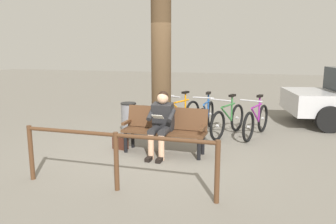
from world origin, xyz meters
TOP-DOWN VIEW (x-y plane):
  - ground_plane at (0.00, 0.00)m, footprint 40.00×40.00m
  - bench at (-0.20, 0.01)m, footprint 1.62×0.55m
  - person_reading at (-0.17, 0.18)m, footprint 0.50×0.78m
  - handbag at (0.72, 0.05)m, footprint 0.32×0.20m
  - tree_trunk at (0.17, -0.97)m, footprint 0.43×0.43m
  - litter_bin at (0.89, -0.83)m, footprint 0.34×0.34m
  - bicycle_black at (-1.87, -1.62)m, footprint 0.63×1.62m
  - bicycle_purple at (-1.25, -1.53)m, footprint 0.69×1.60m
  - bicycle_green at (-0.72, -1.79)m, footprint 0.48×1.68m
  - bicycle_silver at (-0.10, -1.78)m, footprint 0.71×1.59m
  - bicycle_red at (0.40, -1.77)m, footprint 0.76×1.56m
  - railing_fence at (-0.01, 1.87)m, footprint 2.90×0.11m

SIDE VIEW (x-z plane):
  - ground_plane at x=0.00m, z-range 0.00..0.00m
  - handbag at x=0.72m, z-range 0.00..0.24m
  - bicycle_black at x=-1.87m, z-range -0.11..0.83m
  - bicycle_purple at x=-1.25m, z-range -0.11..0.83m
  - bicycle_green at x=-0.72m, z-range -0.11..0.83m
  - bicycle_silver at x=-0.10m, z-range -0.11..0.83m
  - bicycle_red at x=0.40m, z-range -0.11..0.83m
  - litter_bin at x=0.89m, z-range 0.00..0.79m
  - bench at x=-0.20m, z-range 0.07..0.94m
  - railing_fence at x=-0.01m, z-range 0.16..1.01m
  - person_reading at x=-0.17m, z-range 0.06..1.27m
  - tree_trunk at x=0.17m, z-range 0.00..3.32m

